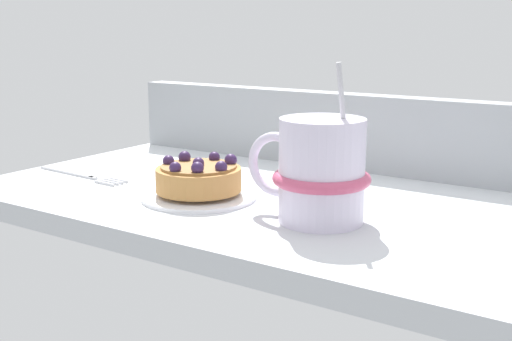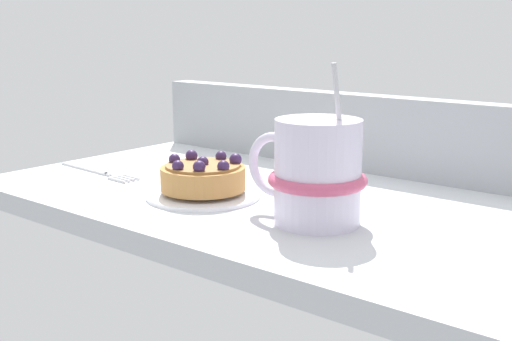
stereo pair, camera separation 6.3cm
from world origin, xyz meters
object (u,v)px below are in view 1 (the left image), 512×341
Objects in this scene: dessert_plate at (199,195)px; raspberry_tart at (199,177)px; coffee_mug at (319,171)px; dessert_fork at (81,174)px.

raspberry_tart reaches higher than dessert_plate.
dessert_plate is 0.82× the size of coffee_mug.
raspberry_tart reaches higher than dessert_fork.
raspberry_tart is at bearing 179.39° from coffee_mug.
coffee_mug is at bearing -0.29° from dessert_fork.
raspberry_tart is 0.61× the size of coffee_mug.
coffee_mug is 0.99× the size of dessert_fork.
dessert_fork is at bearing 179.97° from raspberry_tart.
dessert_plate is 19.51cm from dessert_fork.
dessert_plate is at bearing -0.06° from dessert_fork.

